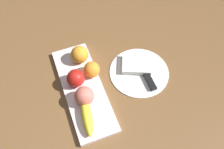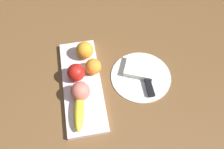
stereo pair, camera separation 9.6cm
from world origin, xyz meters
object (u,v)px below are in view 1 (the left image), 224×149
(orange_near_apple, at_px, (80,55))
(orange_near_banana, at_px, (92,70))
(peach, at_px, (84,96))
(fruit_tray, at_px, (83,89))
(dinner_plate, at_px, (139,72))
(banana, at_px, (87,116))
(apple, at_px, (76,78))
(knife, at_px, (148,78))
(folded_napkin, at_px, (136,64))

(orange_near_apple, xyz_separation_m, orange_near_banana, (-0.09, -0.02, -0.00))
(orange_near_apple, bearing_deg, peach, 168.45)
(fruit_tray, relative_size, orange_near_apple, 5.98)
(orange_near_apple, bearing_deg, dinner_plate, -122.49)
(fruit_tray, height_order, banana, banana)
(banana, distance_m, peach, 0.07)
(apple, height_order, knife, apple)
(orange_near_banana, distance_m, dinner_plate, 0.20)
(orange_near_banana, relative_size, peach, 0.89)
(orange_near_banana, bearing_deg, fruit_tray, 132.41)
(apple, height_order, orange_near_banana, apple)
(orange_near_banana, distance_m, folded_napkin, 0.19)
(banana, height_order, orange_near_apple, orange_near_apple)
(apple, distance_m, peach, 0.09)
(banana, xyz_separation_m, knife, (0.08, -0.28, -0.02))
(apple, xyz_separation_m, folded_napkin, (0.00, -0.26, -0.04))
(orange_near_banana, relative_size, folded_napkin, 0.55)
(peach, bearing_deg, dinner_plate, -77.48)
(folded_napkin, bearing_deg, apple, 90.03)
(apple, xyz_separation_m, orange_near_apple, (0.10, -0.05, 0.00))
(banana, relative_size, dinner_plate, 0.65)
(banana, distance_m, folded_napkin, 0.31)
(orange_near_apple, relative_size, folded_napkin, 0.61)
(banana, xyz_separation_m, orange_near_banana, (0.17, -0.08, 0.01))
(orange_near_banana, bearing_deg, knife, -114.22)
(fruit_tray, bearing_deg, knife, -99.51)
(orange_near_apple, height_order, orange_near_banana, orange_near_apple)
(fruit_tray, distance_m, peach, 0.07)
(dinner_plate, bearing_deg, peach, 102.52)
(folded_napkin, bearing_deg, orange_near_banana, 84.43)
(apple, xyz_separation_m, banana, (-0.15, 0.01, -0.02))
(apple, distance_m, dinner_plate, 0.26)
(fruit_tray, distance_m, banana, 0.13)
(peach, distance_m, dinner_plate, 0.26)
(apple, xyz_separation_m, knife, (-0.07, -0.28, -0.04))
(fruit_tray, relative_size, knife, 2.38)
(orange_near_apple, distance_m, folded_napkin, 0.24)
(fruit_tray, bearing_deg, orange_near_apple, -12.46)
(orange_near_banana, distance_m, knife, 0.23)
(apple, bearing_deg, orange_near_apple, -24.08)
(folded_napkin, relative_size, knife, 0.65)
(fruit_tray, distance_m, orange_near_apple, 0.14)
(banana, height_order, peach, peach)
(dinner_plate, height_order, knife, knife)
(fruit_tray, relative_size, dinner_plate, 1.75)
(apple, distance_m, folded_napkin, 0.26)
(apple, bearing_deg, orange_near_banana, -75.36)
(orange_near_banana, height_order, dinner_plate, orange_near_banana)
(banana, distance_m, dinner_plate, 0.29)
(fruit_tray, xyz_separation_m, banana, (-0.12, 0.02, 0.03))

